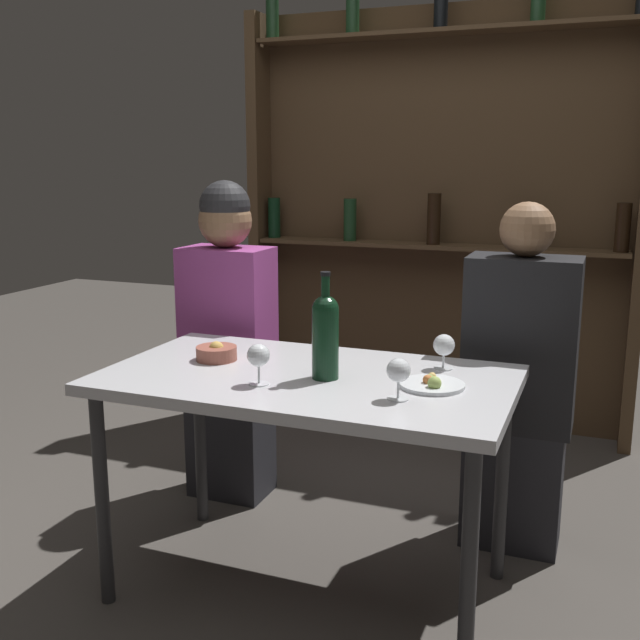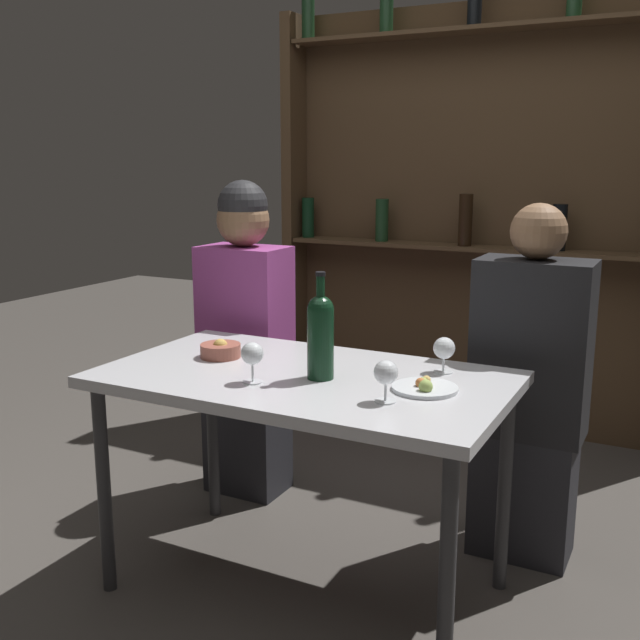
{
  "view_description": "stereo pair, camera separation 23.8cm",
  "coord_description": "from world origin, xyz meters",
  "px_view_note": "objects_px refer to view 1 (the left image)",
  "views": [
    {
      "loc": [
        0.85,
        -2.06,
        1.39
      ],
      "look_at": [
        0.0,
        0.11,
        0.88
      ],
      "focal_mm": 42.0,
      "sensor_mm": 36.0,
      "label": 1
    },
    {
      "loc": [
        1.06,
        -1.96,
        1.39
      ],
      "look_at": [
        0.0,
        0.11,
        0.88
      ],
      "focal_mm": 42.0,
      "sensor_mm": 36.0,
      "label": 2
    }
  ],
  "objects_px": {
    "wine_bottle": "(325,333)",
    "seated_person_left": "(228,343)",
    "wine_glass_1": "(444,346)",
    "food_plate_0": "(432,384)",
    "wine_glass_2": "(259,357)",
    "seated_person_right": "(518,389)",
    "wine_glass_0": "(399,372)",
    "snack_bowl": "(217,353)"
  },
  "relations": [
    {
      "from": "wine_glass_2",
      "to": "wine_glass_1",
      "type": "bearing_deg",
      "value": 37.64
    },
    {
      "from": "wine_bottle",
      "to": "food_plate_0",
      "type": "distance_m",
      "value": 0.35
    },
    {
      "from": "wine_glass_2",
      "to": "seated_person_right",
      "type": "relative_size",
      "value": 0.1
    },
    {
      "from": "wine_bottle",
      "to": "wine_glass_0",
      "type": "relative_size",
      "value": 2.77
    },
    {
      "from": "wine_glass_0",
      "to": "snack_bowl",
      "type": "height_order",
      "value": "wine_glass_0"
    },
    {
      "from": "wine_glass_1",
      "to": "seated_person_left",
      "type": "xyz_separation_m",
      "value": [
        -0.96,
        0.35,
        -0.16
      ]
    },
    {
      "from": "wine_bottle",
      "to": "wine_glass_0",
      "type": "distance_m",
      "value": 0.29
    },
    {
      "from": "wine_glass_0",
      "to": "wine_glass_2",
      "type": "bearing_deg",
      "value": -178.33
    },
    {
      "from": "snack_bowl",
      "to": "seated_person_right",
      "type": "distance_m",
      "value": 1.07
    },
    {
      "from": "wine_glass_2",
      "to": "seated_person_left",
      "type": "relative_size",
      "value": 0.09
    },
    {
      "from": "wine_glass_0",
      "to": "seated_person_right",
      "type": "distance_m",
      "value": 0.78
    },
    {
      "from": "wine_glass_1",
      "to": "seated_person_right",
      "type": "relative_size",
      "value": 0.09
    },
    {
      "from": "wine_bottle",
      "to": "snack_bowl",
      "type": "distance_m",
      "value": 0.43
    },
    {
      "from": "wine_bottle",
      "to": "food_plate_0",
      "type": "xyz_separation_m",
      "value": [
        0.32,
        0.03,
        -0.13
      ]
    },
    {
      "from": "seated_person_right",
      "to": "food_plate_0",
      "type": "bearing_deg",
      "value": -108.67
    },
    {
      "from": "food_plate_0",
      "to": "wine_bottle",
      "type": "bearing_deg",
      "value": -175.16
    },
    {
      "from": "seated_person_left",
      "to": "seated_person_right",
      "type": "bearing_deg",
      "value": 0.0
    },
    {
      "from": "wine_glass_0",
      "to": "food_plate_0",
      "type": "relative_size",
      "value": 0.62
    },
    {
      "from": "wine_glass_0",
      "to": "food_plate_0",
      "type": "distance_m",
      "value": 0.17
    },
    {
      "from": "wine_glass_1",
      "to": "seated_person_right",
      "type": "distance_m",
      "value": 0.46
    },
    {
      "from": "wine_bottle",
      "to": "seated_person_left",
      "type": "xyz_separation_m",
      "value": [
        -0.64,
        0.58,
        -0.22
      ]
    },
    {
      "from": "wine_glass_0",
      "to": "snack_bowl",
      "type": "relative_size",
      "value": 0.88
    },
    {
      "from": "wine_glass_1",
      "to": "food_plate_0",
      "type": "xyz_separation_m",
      "value": [
        0.01,
        -0.21,
        -0.06
      ]
    },
    {
      "from": "wine_bottle",
      "to": "food_plate_0",
      "type": "bearing_deg",
      "value": 4.84
    },
    {
      "from": "wine_glass_1",
      "to": "seated_person_left",
      "type": "height_order",
      "value": "seated_person_left"
    },
    {
      "from": "wine_glass_0",
      "to": "wine_glass_1",
      "type": "xyz_separation_m",
      "value": [
        0.05,
        0.35,
        -0.01
      ]
    },
    {
      "from": "wine_glass_1",
      "to": "snack_bowl",
      "type": "height_order",
      "value": "wine_glass_1"
    },
    {
      "from": "seated_person_right",
      "to": "wine_bottle",
      "type": "bearing_deg",
      "value": -131.32
    },
    {
      "from": "wine_bottle",
      "to": "seated_person_left",
      "type": "bearing_deg",
      "value": 138.04
    },
    {
      "from": "wine_glass_2",
      "to": "seated_person_right",
      "type": "height_order",
      "value": "seated_person_right"
    },
    {
      "from": "wine_glass_0",
      "to": "wine_glass_2",
      "type": "xyz_separation_m",
      "value": [
        -0.42,
        -0.01,
        0.0
      ]
    },
    {
      "from": "seated_person_left",
      "to": "wine_bottle",
      "type": "bearing_deg",
      "value": -41.96
    },
    {
      "from": "wine_glass_1",
      "to": "seated_person_right",
      "type": "bearing_deg",
      "value": 60.29
    },
    {
      "from": "wine_bottle",
      "to": "wine_glass_2",
      "type": "bearing_deg",
      "value": -140.68
    },
    {
      "from": "wine_bottle",
      "to": "wine_glass_2",
      "type": "relative_size",
      "value": 2.65
    },
    {
      "from": "wine_glass_1",
      "to": "food_plate_0",
      "type": "bearing_deg",
      "value": -86.82
    },
    {
      "from": "wine_glass_0",
      "to": "seated_person_right",
      "type": "xyz_separation_m",
      "value": [
        0.25,
        0.7,
        -0.23
      ]
    },
    {
      "from": "wine_glass_0",
      "to": "wine_bottle",
      "type": "bearing_deg",
      "value": 155.57
    },
    {
      "from": "wine_glass_1",
      "to": "wine_glass_2",
      "type": "bearing_deg",
      "value": -142.36
    },
    {
      "from": "wine_bottle",
      "to": "wine_glass_1",
      "type": "bearing_deg",
      "value": 36.74
    },
    {
      "from": "snack_bowl",
      "to": "wine_glass_2",
      "type": "bearing_deg",
      "value": -38.01
    },
    {
      "from": "wine_glass_2",
      "to": "snack_bowl",
      "type": "xyz_separation_m",
      "value": [
        -0.25,
        0.2,
        -0.06
      ]
    }
  ]
}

